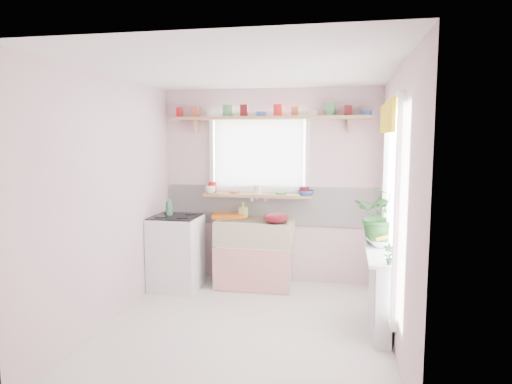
# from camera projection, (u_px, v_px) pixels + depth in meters

# --- Properties ---
(room) EXTENTS (3.20, 3.20, 3.20)m
(room) POSITION_uv_depth(u_px,v_px,m) (319.00, 183.00, 5.06)
(room) COLOR silver
(room) RESTS_ON ground
(sink_unit) EXTENTS (0.95, 0.65, 1.11)m
(sink_unit) POSITION_uv_depth(u_px,v_px,m) (255.00, 253.00, 5.75)
(sink_unit) COLOR white
(sink_unit) RESTS_ON ground
(cooker) EXTENTS (0.58, 0.58, 0.93)m
(cooker) POSITION_uv_depth(u_px,v_px,m) (176.00, 252.00, 5.68)
(cooker) COLOR white
(cooker) RESTS_ON ground
(radiator_ledge) EXTENTS (0.22, 0.95, 0.78)m
(radiator_ledge) POSITION_uv_depth(u_px,v_px,m) (380.00, 291.00, 4.41)
(radiator_ledge) COLOR white
(radiator_ledge) RESTS_ON ground
(windowsill) EXTENTS (1.40, 0.22, 0.04)m
(windowsill) POSITION_uv_depth(u_px,v_px,m) (258.00, 195.00, 5.84)
(windowsill) COLOR tan
(windowsill) RESTS_ON room
(pine_shelf) EXTENTS (2.52, 0.24, 0.04)m
(pine_shelf) POSITION_uv_depth(u_px,v_px,m) (269.00, 118.00, 5.69)
(pine_shelf) COLOR tan
(pine_shelf) RESTS_ON room
(shelf_crockery) EXTENTS (2.47, 0.11, 0.12)m
(shelf_crockery) POSITION_uv_depth(u_px,v_px,m) (266.00, 112.00, 5.69)
(shelf_crockery) COLOR red
(shelf_crockery) RESTS_ON pine_shelf
(sill_crockery) EXTENTS (1.35, 0.11, 0.12)m
(sill_crockery) POSITION_uv_depth(u_px,v_px,m) (258.00, 189.00, 5.84)
(sill_crockery) COLOR red
(sill_crockery) RESTS_ON windowsill
(dish_tray) EXTENTS (0.48, 0.40, 0.04)m
(dish_tray) POSITION_uv_depth(u_px,v_px,m) (229.00, 215.00, 5.92)
(dish_tray) COLOR orange
(dish_tray) RESTS_ON sink_unit
(colander) EXTENTS (0.38, 0.38, 0.14)m
(colander) POSITION_uv_depth(u_px,v_px,m) (276.00, 218.00, 5.49)
(colander) COLOR #5D1019
(colander) RESTS_ON sink_unit
(jade_plant) EXTENTS (0.64, 0.59, 0.60)m
(jade_plant) POSITION_uv_depth(u_px,v_px,m) (382.00, 215.00, 4.72)
(jade_plant) COLOR #255A24
(jade_plant) RESTS_ON radiator_ledge
(fruit_bowl) EXTENTS (0.36, 0.36, 0.08)m
(fruit_bowl) POSITION_uv_depth(u_px,v_px,m) (382.00, 243.00, 4.64)
(fruit_bowl) COLOR white
(fruit_bowl) RESTS_ON radiator_ledge
(herb_pot) EXTENTS (0.10, 0.07, 0.19)m
(herb_pot) POSITION_uv_depth(u_px,v_px,m) (389.00, 254.00, 3.96)
(herb_pot) COLOR #255C28
(herb_pot) RESTS_ON radiator_ledge
(soap_bottle_sink) EXTENTS (0.12, 0.12, 0.19)m
(soap_bottle_sink) POSITION_uv_depth(u_px,v_px,m) (243.00, 210.00, 5.88)
(soap_bottle_sink) COLOR #D6DC61
(soap_bottle_sink) RESTS_ON sink_unit
(sill_cup) EXTENTS (0.14, 0.14, 0.10)m
(sill_cup) POSITION_uv_depth(u_px,v_px,m) (210.00, 189.00, 5.89)
(sill_cup) COLOR white
(sill_cup) RESTS_ON windowsill
(sill_bowl) EXTENTS (0.21, 0.21, 0.06)m
(sill_bowl) POSITION_uv_depth(u_px,v_px,m) (306.00, 193.00, 5.66)
(sill_bowl) COLOR #3348A6
(sill_bowl) RESTS_ON windowsill
(shelf_vase) EXTENTS (0.18, 0.18, 0.15)m
(shelf_vase) POSITION_uv_depth(u_px,v_px,m) (330.00, 110.00, 5.60)
(shelf_vase) COLOR #A44A32
(shelf_vase) RESTS_ON pine_shelf
(cooker_bottle) EXTENTS (0.11, 0.11, 0.24)m
(cooker_bottle) POSITION_uv_depth(u_px,v_px,m) (169.00, 206.00, 5.63)
(cooker_bottle) COLOR #39724C
(cooker_bottle) RESTS_ON cooker
(fruit) EXTENTS (0.20, 0.14, 0.10)m
(fruit) POSITION_uv_depth(u_px,v_px,m) (383.00, 237.00, 4.63)
(fruit) COLOR orange
(fruit) RESTS_ON fruit_bowl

